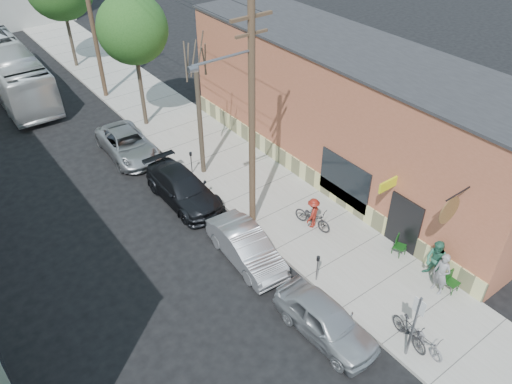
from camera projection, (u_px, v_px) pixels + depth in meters
ground at (266, 303)px, 19.08m from camera, size 120.00×120.00×0.00m
sidewalk at (206, 147)px, 28.17m from camera, size 4.50×58.00×0.15m
cafe_building at (348, 112)px, 24.69m from camera, size 6.60×20.20×6.61m
sign_post at (415, 322)px, 16.07m from camera, size 0.07×0.45×2.80m
parking_meter_near at (318, 264)px, 19.37m from camera, size 0.14×0.14×1.24m
parking_meter_far at (191, 159)px, 25.49m from camera, size 0.14×0.14×1.24m
utility_pole_near at (251, 118)px, 19.72m from camera, size 3.57×0.28×10.00m
utility_pole_far at (91, 17)px, 30.39m from camera, size 1.80×0.28×10.00m
tree_bare at (200, 125)px, 24.47m from camera, size 0.24×0.24×5.50m
tree_leafy_mid at (132, 29)px, 26.90m from camera, size 3.86×3.86×7.69m
patio_chair_a at (400, 246)px, 20.78m from camera, size 0.66×0.66×0.88m
patio_chair_b at (452, 282)px, 19.14m from camera, size 0.51×0.51×0.88m
patron_grey at (441, 274)px, 18.84m from camera, size 0.47×0.69×1.84m
patron_green at (436, 261)px, 19.39m from camera, size 0.75×0.94×1.85m
cyclist at (313, 213)px, 22.08m from camera, size 1.10×0.87×1.49m
cyclist_bike at (313, 217)px, 22.23m from camera, size 1.04×1.98×0.99m
parked_bike_a at (410, 331)px, 17.19m from camera, size 0.80×1.78×1.04m
parked_bike_b at (426, 341)px, 16.99m from camera, size 0.74×1.63×0.83m
car_0 at (325, 320)px, 17.53m from camera, size 1.82×4.22×1.42m
car_1 at (246, 247)px, 20.58m from camera, size 1.79×4.42×1.42m
car_2 at (183, 188)px, 23.89m from camera, size 2.03×4.97×1.44m
car_3 at (128, 144)px, 27.26m from camera, size 2.50×5.01×1.36m
bus at (11, 71)px, 32.94m from camera, size 3.02×11.85×3.29m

